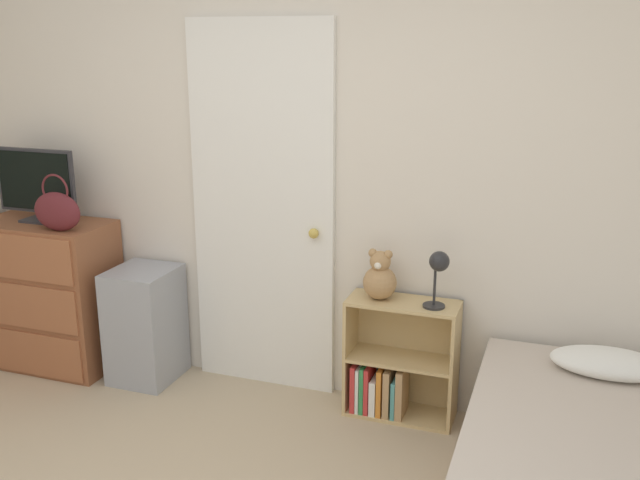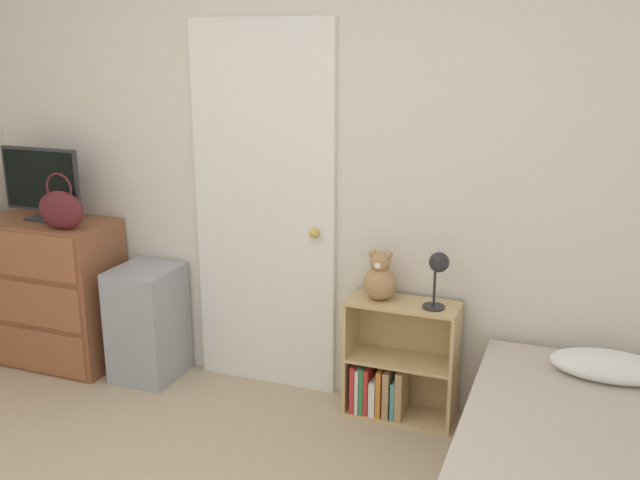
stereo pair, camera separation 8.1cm
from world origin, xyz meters
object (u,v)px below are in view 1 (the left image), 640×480
teddy_bear (380,278)px  bookshelf (393,370)px  dresser (49,294)px  handbag (57,211)px  tv (36,184)px  desk_lamp (438,268)px  storage_bin (145,324)px

teddy_bear → bookshelf: bearing=3.0°
dresser → bookshelf: dresser is taller
dresser → handbag: (0.23, -0.12, 0.57)m
tv → desk_lamp: (2.40, 0.03, -0.27)m
bookshelf → desk_lamp: size_ratio=2.17×
dresser → teddy_bear: bearing=2.6°
handbag → desk_lamp: size_ratio=1.09×
dresser → bookshelf: bearing=2.6°
bookshelf → teddy_bear: bearing=-177.0°
storage_bin → bookshelf: bearing=2.9°
bookshelf → desk_lamp: desk_lamp is taller
dresser → bookshelf: (2.15, 0.10, -0.20)m
dresser → tv: (-0.03, 0.02, 0.68)m
tv → handbag: tv is taller
tv → storage_bin: (0.69, -0.00, -0.80)m
handbag → teddy_bear: bearing=6.8°
tv → teddy_bear: size_ratio=2.00×
handbag → storage_bin: handbag is taller
tv → desk_lamp: tv is taller
tv → teddy_bear: (2.09, 0.07, -0.37)m
teddy_bear → tv: bearing=-178.1°
storage_bin → bookshelf: size_ratio=1.04×
handbag → teddy_bear: handbag is taller
bookshelf → handbag: bearing=-173.4°
tv → desk_lamp: bearing=0.8°
teddy_bear → desk_lamp: size_ratio=0.89×
tv → bookshelf: (2.17, 0.07, -0.89)m
dresser → handbag: 0.63m
tv → teddy_bear: 2.12m
handbag → teddy_bear: size_ratio=1.22×
dresser → handbag: handbag is taller
handbag → bookshelf: (1.92, 0.22, -0.78)m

